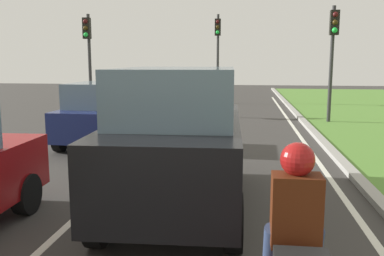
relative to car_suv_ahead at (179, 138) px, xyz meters
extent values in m
plane|color=#383533|center=(-0.81, 5.60, -1.17)|extent=(60.00, 60.00, 0.00)
cube|color=silver|center=(-1.51, 5.60, -1.16)|extent=(0.12, 32.00, 0.01)
cube|color=silver|center=(2.79, 5.60, -1.16)|extent=(0.12, 32.00, 0.01)
cube|color=#9E9B93|center=(3.29, 5.60, -1.11)|extent=(0.24, 48.00, 0.12)
cube|color=black|center=(0.00, 0.04, -0.24)|extent=(2.06, 4.56, 1.10)
cube|color=slate|center=(0.00, -0.11, 0.71)|extent=(1.79, 2.76, 0.80)
cylinder|color=black|center=(-0.93, 1.54, -0.79)|extent=(0.25, 0.77, 0.76)
cylinder|color=black|center=(0.82, 1.60, -0.79)|extent=(0.25, 0.77, 0.76)
cylinder|color=black|center=(-0.82, -1.52, -0.79)|extent=(0.25, 0.77, 0.76)
cylinder|color=black|center=(0.93, -1.46, -0.79)|extent=(0.25, 0.77, 0.76)
cylinder|color=black|center=(-2.34, -0.54, -0.85)|extent=(0.24, 0.65, 0.64)
cube|color=navy|center=(-3.01, 5.09, -0.47)|extent=(1.78, 3.76, 0.80)
cube|color=slate|center=(-3.02, 4.84, 0.27)|extent=(1.55, 1.96, 0.68)
cylinder|color=black|center=(-3.72, 6.38, -0.87)|extent=(0.24, 0.61, 0.60)
cylinder|color=black|center=(-2.21, 6.32, -0.87)|extent=(0.24, 0.61, 0.60)
cylinder|color=black|center=(-3.81, 3.86, -0.87)|extent=(0.24, 0.61, 0.60)
cylinder|color=black|center=(-2.31, 3.81, -0.87)|extent=(0.24, 0.61, 0.60)
ellipsoid|color=#590A0A|center=(1.47, -2.74, -0.37)|extent=(0.28, 0.50, 0.24)
cube|color=#4C1E0C|center=(1.47, -3.14, 0.01)|extent=(0.40, 0.26, 0.60)
sphere|color=maroon|center=(1.47, -3.11, 0.43)|extent=(0.28, 0.28, 0.28)
cylinder|color=navy|center=(1.30, -3.02, -0.37)|extent=(0.16, 0.29, 0.45)
cylinder|color=navy|center=(1.64, -3.01, -0.37)|extent=(0.16, 0.29, 0.45)
cylinder|color=#2D2D2D|center=(4.24, 10.14, 1.04)|extent=(0.14, 0.14, 4.42)
cube|color=black|center=(4.24, 9.94, 2.61)|extent=(0.32, 0.24, 0.90)
sphere|color=#3F0F0F|center=(4.24, 9.81, 2.89)|extent=(0.20, 0.20, 0.20)
sphere|color=#382B0C|center=(4.24, 9.81, 2.61)|extent=(0.20, 0.20, 0.20)
sphere|color=green|center=(4.24, 9.81, 2.33)|extent=(0.20, 0.20, 0.20)
cylinder|color=#2D2D2D|center=(-5.88, 11.65, 1.04)|extent=(0.14, 0.14, 4.41)
cube|color=black|center=(-5.88, 11.45, 2.62)|extent=(0.32, 0.24, 0.90)
sphere|color=#3F0F0F|center=(-5.88, 11.32, 2.90)|extent=(0.20, 0.20, 0.20)
sphere|color=#382B0C|center=(-5.88, 11.32, 2.62)|extent=(0.20, 0.20, 0.20)
sphere|color=green|center=(-5.88, 11.32, 2.34)|extent=(0.20, 0.20, 0.20)
cylinder|color=#2D2D2D|center=(-0.55, 17.19, 1.29)|extent=(0.14, 0.14, 4.91)
cube|color=black|center=(-0.55, 16.99, 3.03)|extent=(0.32, 0.24, 0.90)
sphere|color=#3F0F0F|center=(-0.55, 16.86, 3.31)|extent=(0.20, 0.20, 0.20)
sphere|color=#382B0C|center=(-0.55, 16.86, 3.03)|extent=(0.20, 0.20, 0.20)
sphere|color=green|center=(-0.55, 16.86, 2.75)|extent=(0.20, 0.20, 0.20)
camera|label=1|loc=(1.04, -6.48, 1.22)|focal=39.20mm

